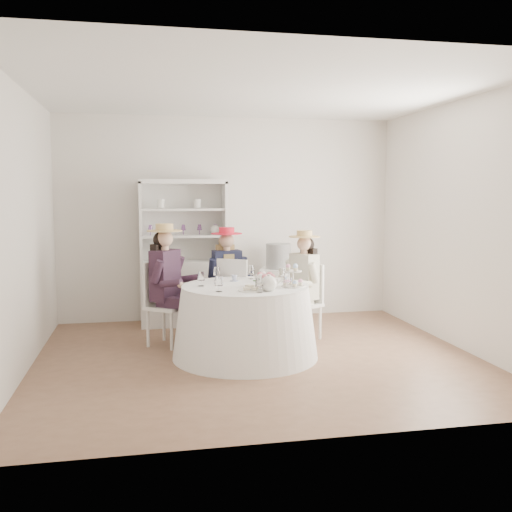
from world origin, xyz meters
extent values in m
plane|color=brown|center=(0.00, 0.00, 0.00)|extent=(4.50, 4.50, 0.00)
plane|color=white|center=(0.00, 0.00, 2.70)|extent=(4.50, 4.50, 0.00)
plane|color=silver|center=(0.00, 2.00, 1.35)|extent=(4.50, 0.00, 4.50)
plane|color=silver|center=(0.00, -2.00, 1.35)|extent=(4.50, 0.00, 4.50)
plane|color=silver|center=(-2.25, 0.00, 1.35)|extent=(0.00, 4.50, 4.50)
plane|color=silver|center=(2.25, 0.00, 1.35)|extent=(0.00, 4.50, 4.50)
cone|color=white|center=(-0.12, 0.08, 0.37)|extent=(1.51, 1.51, 0.73)
cylinder|color=white|center=(-0.12, 0.08, 0.74)|extent=(1.31, 1.31, 0.02)
cube|color=silver|center=(-0.63, 1.69, 0.41)|extent=(1.14, 0.51, 0.83)
cube|color=silver|center=(-0.63, 1.87, 1.33)|extent=(1.10, 0.14, 1.01)
cube|color=silver|center=(-0.63, 1.69, 1.84)|extent=(1.14, 0.51, 0.06)
cube|color=silver|center=(-1.17, 1.69, 1.33)|extent=(0.07, 0.42, 1.01)
cube|color=silver|center=(-0.10, 1.69, 1.33)|extent=(0.07, 0.42, 1.01)
cube|color=silver|center=(-0.63, 1.69, 1.15)|extent=(1.06, 0.46, 0.03)
cube|color=silver|center=(-0.63, 1.69, 1.49)|extent=(1.06, 0.46, 0.03)
sphere|color=white|center=(-0.22, 1.69, 1.22)|extent=(0.13, 0.13, 0.13)
cube|color=silver|center=(0.61, 1.64, 0.35)|extent=(0.58, 0.58, 0.70)
cylinder|color=black|center=(0.61, 1.64, 0.87)|extent=(0.35, 0.35, 0.33)
cube|color=silver|center=(-0.89, 0.68, 0.43)|extent=(0.54, 0.54, 0.04)
cylinder|color=silver|center=(-0.86, 0.47, 0.21)|extent=(0.03, 0.03, 0.42)
cylinder|color=silver|center=(-0.68, 0.72, 0.21)|extent=(0.03, 0.03, 0.42)
cylinder|color=silver|center=(-1.11, 0.65, 0.21)|extent=(0.03, 0.03, 0.42)
cylinder|color=silver|center=(-0.93, 0.90, 0.21)|extent=(0.03, 0.03, 0.42)
cube|color=silver|center=(-1.03, 0.79, 0.70)|extent=(0.24, 0.31, 0.48)
cube|color=black|center=(-0.91, 0.70, 0.79)|extent=(0.36, 0.39, 0.56)
cube|color=black|center=(-0.85, 0.55, 0.51)|extent=(0.34, 0.30, 0.12)
cylinder|color=black|center=(-0.74, 0.46, 0.22)|extent=(0.10, 0.10, 0.44)
cylinder|color=black|center=(-1.00, 0.51, 0.86)|extent=(0.19, 0.17, 0.27)
cube|color=black|center=(-0.75, 0.69, 0.51)|extent=(0.34, 0.30, 0.12)
cylinder|color=black|center=(-0.64, 0.61, 0.22)|extent=(0.10, 0.10, 0.44)
cylinder|color=black|center=(-0.76, 0.83, 0.86)|extent=(0.19, 0.17, 0.27)
cylinder|color=#D8A889|center=(-0.91, 0.70, 1.09)|extent=(0.09, 0.09, 0.08)
sphere|color=#D8A889|center=(-0.91, 0.70, 1.20)|extent=(0.18, 0.18, 0.18)
sphere|color=black|center=(-0.94, 0.72, 1.18)|extent=(0.18, 0.18, 0.18)
cube|color=black|center=(-0.97, 0.74, 0.96)|extent=(0.20, 0.23, 0.37)
cylinder|color=tan|center=(-0.91, 0.70, 1.28)|extent=(0.39, 0.39, 0.01)
cylinder|color=tan|center=(-0.91, 0.70, 1.32)|extent=(0.19, 0.19, 0.08)
cube|color=silver|center=(-0.16, 1.06, 0.41)|extent=(0.41, 0.41, 0.04)
cylinder|color=silver|center=(-0.28, 0.89, 0.20)|extent=(0.03, 0.03, 0.40)
cylinder|color=silver|center=(0.01, 0.93, 0.20)|extent=(0.03, 0.03, 0.40)
cylinder|color=silver|center=(-0.33, 1.18, 0.20)|extent=(0.03, 0.03, 0.40)
cylinder|color=silver|center=(-0.04, 1.22, 0.20)|extent=(0.03, 0.03, 0.40)
cube|color=silver|center=(-0.18, 1.22, 0.66)|extent=(0.35, 0.08, 0.46)
cube|color=#1A1D35|center=(-0.16, 1.08, 0.75)|extent=(0.35, 0.23, 0.53)
cube|color=tan|center=(-0.16, 1.08, 0.75)|extent=(0.16, 0.22, 0.46)
cube|color=#1A1D35|center=(-0.23, 0.94, 0.48)|extent=(0.16, 0.32, 0.11)
cylinder|color=#1A1D35|center=(-0.21, 0.81, 0.21)|extent=(0.09, 0.09, 0.42)
cylinder|color=#1A1D35|center=(-0.35, 1.01, 0.81)|extent=(0.10, 0.17, 0.25)
cube|color=#1A1D35|center=(-0.06, 0.96, 0.48)|extent=(0.16, 0.32, 0.11)
cylinder|color=#1A1D35|center=(-0.05, 0.83, 0.21)|extent=(0.09, 0.09, 0.42)
cylinder|color=#1A1D35|center=(0.03, 1.07, 0.81)|extent=(0.10, 0.17, 0.25)
cylinder|color=#D8A889|center=(-0.16, 1.08, 1.03)|extent=(0.08, 0.08, 0.07)
sphere|color=#D8A889|center=(-0.16, 1.08, 1.13)|extent=(0.17, 0.17, 0.17)
sphere|color=tan|center=(-0.17, 1.12, 1.12)|extent=(0.17, 0.17, 0.17)
cube|color=tan|center=(-0.17, 1.15, 0.91)|extent=(0.23, 0.10, 0.35)
cylinder|color=red|center=(-0.16, 1.08, 1.22)|extent=(0.37, 0.37, 0.01)
cylinder|color=red|center=(-0.16, 1.08, 1.25)|extent=(0.18, 0.18, 0.07)
cube|color=silver|center=(0.67, 0.67, 0.41)|extent=(0.49, 0.49, 0.04)
cylinder|color=silver|center=(0.47, 0.73, 0.20)|extent=(0.03, 0.03, 0.40)
cylinder|color=silver|center=(0.61, 0.47, 0.20)|extent=(0.03, 0.03, 0.40)
cylinder|color=silver|center=(0.73, 0.86, 0.20)|extent=(0.03, 0.03, 0.40)
cylinder|color=silver|center=(0.86, 0.61, 0.20)|extent=(0.03, 0.03, 0.40)
cube|color=silver|center=(0.81, 0.74, 0.65)|extent=(0.18, 0.32, 0.45)
cube|color=beige|center=(0.68, 0.68, 0.74)|extent=(0.31, 0.37, 0.52)
cube|color=beige|center=(0.53, 0.69, 0.48)|extent=(0.33, 0.25, 0.11)
cylinder|color=beige|center=(0.42, 0.63, 0.21)|extent=(0.09, 0.09, 0.41)
cylinder|color=beige|center=(0.56, 0.82, 0.80)|extent=(0.18, 0.14, 0.25)
cube|color=beige|center=(0.61, 0.54, 0.48)|extent=(0.33, 0.25, 0.11)
cylinder|color=beige|center=(0.50, 0.49, 0.21)|extent=(0.09, 0.09, 0.41)
cylinder|color=beige|center=(0.74, 0.49, 0.80)|extent=(0.18, 0.14, 0.25)
cylinder|color=#D8A889|center=(0.68, 0.68, 1.02)|extent=(0.08, 0.08, 0.07)
sphere|color=#D8A889|center=(0.68, 0.68, 1.12)|extent=(0.17, 0.17, 0.17)
sphere|color=black|center=(0.72, 0.69, 1.10)|extent=(0.17, 0.17, 0.17)
cube|color=black|center=(0.75, 0.71, 0.89)|extent=(0.16, 0.22, 0.34)
cylinder|color=tan|center=(0.68, 0.68, 1.20)|extent=(0.36, 0.36, 0.01)
cylinder|color=tan|center=(0.68, 0.68, 1.23)|extent=(0.18, 0.18, 0.07)
cube|color=silver|center=(-0.06, 0.89, 0.44)|extent=(0.54, 0.54, 0.04)
cylinder|color=silver|center=(0.16, 0.94, 0.21)|extent=(0.04, 0.04, 0.43)
cylinder|color=silver|center=(-0.10, 1.11, 0.21)|extent=(0.04, 0.04, 0.43)
cylinder|color=silver|center=(-0.01, 0.68, 0.21)|extent=(0.04, 0.04, 0.43)
cylinder|color=silver|center=(-0.27, 0.85, 0.21)|extent=(0.04, 0.04, 0.43)
cube|color=silver|center=(-0.15, 0.74, 0.70)|extent=(0.33, 0.23, 0.49)
imported|color=white|center=(-0.37, 0.25, 0.78)|extent=(0.10, 0.10, 0.07)
imported|color=white|center=(-0.18, 0.38, 0.78)|extent=(0.07, 0.07, 0.06)
imported|color=white|center=(0.08, 0.29, 0.78)|extent=(0.11, 0.11, 0.07)
imported|color=white|center=(0.09, -0.01, 0.78)|extent=(0.29, 0.29, 0.06)
sphere|color=#D26977|center=(0.13, -0.01, 0.84)|extent=(0.07, 0.07, 0.07)
sphere|color=white|center=(0.12, 0.02, 0.84)|extent=(0.07, 0.07, 0.07)
sphere|color=#D26977|center=(0.10, 0.05, 0.84)|extent=(0.07, 0.07, 0.07)
sphere|color=white|center=(0.06, 0.05, 0.84)|extent=(0.07, 0.07, 0.07)
sphere|color=#D26977|center=(0.03, 0.04, 0.84)|extent=(0.07, 0.07, 0.07)
sphere|color=white|center=(0.02, 0.01, 0.84)|extent=(0.07, 0.07, 0.07)
sphere|color=#D26977|center=(0.02, -0.02, 0.84)|extent=(0.07, 0.07, 0.07)
sphere|color=white|center=(0.03, -0.05, 0.84)|extent=(0.07, 0.07, 0.07)
sphere|color=#D26977|center=(0.06, -0.06, 0.84)|extent=(0.07, 0.07, 0.07)
sphere|color=white|center=(0.10, -0.06, 0.84)|extent=(0.07, 0.07, 0.07)
sphere|color=#D26977|center=(0.12, -0.04, 0.84)|extent=(0.07, 0.07, 0.07)
sphere|color=white|center=(0.05, -0.30, 0.82)|extent=(0.16, 0.16, 0.16)
cylinder|color=white|center=(0.15, -0.30, 0.83)|extent=(0.09, 0.02, 0.08)
cylinder|color=white|center=(0.05, -0.30, 0.90)|extent=(0.04, 0.04, 0.02)
cylinder|color=white|center=(-0.12, -0.26, 0.76)|extent=(0.25, 0.25, 0.01)
cube|color=beige|center=(-0.17, -0.28, 0.78)|extent=(0.06, 0.04, 0.03)
cube|color=beige|center=(-0.12, -0.26, 0.79)|extent=(0.07, 0.05, 0.03)
cube|color=beige|center=(-0.07, -0.24, 0.78)|extent=(0.07, 0.06, 0.03)
cube|color=beige|center=(-0.14, -0.22, 0.79)|extent=(0.07, 0.07, 0.03)
cube|color=beige|center=(-0.09, -0.30, 0.78)|extent=(0.06, 0.07, 0.03)
cylinder|color=white|center=(0.34, -0.10, 0.76)|extent=(0.24, 0.24, 0.01)
cylinder|color=white|center=(0.34, -0.10, 0.83)|extent=(0.02, 0.02, 0.16)
cylinder|color=white|center=(0.34, -0.10, 0.91)|extent=(0.18, 0.18, 0.01)
camera|label=1|loc=(-1.14, -5.63, 1.69)|focal=40.00mm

